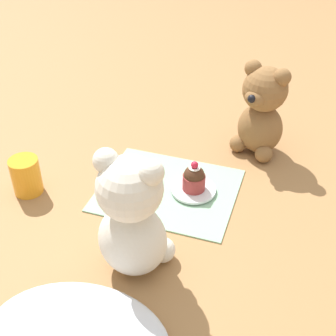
% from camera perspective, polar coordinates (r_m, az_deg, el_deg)
% --- Properties ---
extents(ground_plane, '(4.00, 4.00, 0.00)m').
position_cam_1_polar(ground_plane, '(0.93, 0.00, -2.77)').
color(ground_plane, '#9E7042').
extents(knitted_placemat, '(0.27, 0.22, 0.01)m').
position_cam_1_polar(knitted_placemat, '(0.93, 0.00, -2.63)').
color(knitted_placemat, '#8EBC99').
rests_on(knitted_placemat, ground_plane).
extents(teddy_bear_cream, '(0.12, 0.12, 0.22)m').
position_cam_1_polar(teddy_bear_cream, '(0.72, -4.38, -6.00)').
color(teddy_bear_cream, silver).
rests_on(teddy_bear_cream, ground_plane).
extents(teddy_bear_tan, '(0.12, 0.12, 0.20)m').
position_cam_1_polar(teddy_bear_tan, '(1.01, 11.34, 6.84)').
color(teddy_bear_tan, olive).
rests_on(teddy_bear_tan, ground_plane).
extents(cupcake_near_cream_bear, '(0.05, 0.05, 0.07)m').
position_cam_1_polar(cupcake_near_cream_bear, '(0.91, -3.13, -1.77)').
color(cupcake_near_cream_bear, '#993333').
rests_on(cupcake_near_cream_bear, knitted_placemat).
extents(saucer_plate, '(0.09, 0.09, 0.01)m').
position_cam_1_polar(saucer_plate, '(0.92, 3.13, -2.61)').
color(saucer_plate, silver).
rests_on(saucer_plate, knitted_placemat).
extents(cupcake_near_tan_bear, '(0.04, 0.04, 0.06)m').
position_cam_1_polar(cupcake_near_tan_bear, '(0.91, 3.19, -1.27)').
color(cupcake_near_tan_bear, '#993333').
rests_on(cupcake_near_tan_bear, saucer_plate).
extents(juice_glass, '(0.06, 0.06, 0.07)m').
position_cam_1_polar(juice_glass, '(0.95, -16.91, -0.92)').
color(juice_glass, orange).
rests_on(juice_glass, ground_plane).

